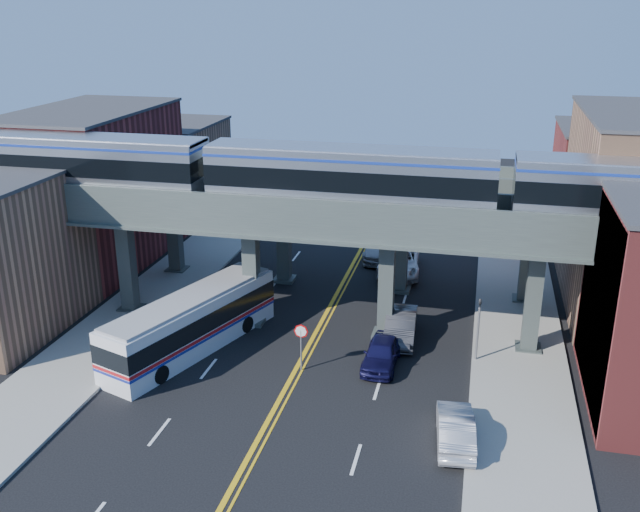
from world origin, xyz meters
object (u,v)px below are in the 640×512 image
Objects in this scene: car_parked_curb at (455,428)px; stop_sign at (301,340)px; transit_train at (350,177)px; traffic_signal at (479,323)px; car_lane_d at (381,246)px; transit_bus at (192,323)px; car_lane_b at (401,326)px; car_lane_a at (382,353)px; car_lane_c at (399,261)px.

stop_sign is at bearing -35.99° from car_parked_curb.
transit_train reaches higher than traffic_signal.
stop_sign is at bearing -97.84° from car_lane_d.
transit_bus reaches higher than car_lane_b.
car_lane_b is (4.61, 4.84, -0.96)m from stop_sign.
traffic_signal is at bearing -67.48° from car_lane_d.
traffic_signal is at bearing 19.07° from car_lane_a.
transit_bus reaches higher than car_lane_d.
transit_train is 11.84× the size of traffic_signal.
car_lane_b is (-4.29, 1.84, -1.50)m from traffic_signal.
stop_sign is 0.61× the size of car_lane_a.
car_lane_a is at bearing -61.84° from car_parked_curb.
car_lane_d reaches higher than car_lane_a.
transit_bus is at bearing 171.30° from stop_sign.
car_lane_d is 24.16m from car_parked_curb.
transit_bus reaches higher than car_lane_c.
car_lane_c is (-0.84, 13.92, 0.12)m from car_lane_a.
transit_bus is at bearing -153.33° from transit_train.
stop_sign is at bearing -106.70° from transit_train.
traffic_signal is at bearing -70.36° from car_lane_c.
car_lane_d is (0.00, 13.38, -8.45)m from transit_train.
car_lane_d is (-2.52, 16.94, 0.13)m from car_lane_a.
car_parked_curb is (4.18, -6.27, -0.01)m from car_lane_a.
transit_train is 4.07× the size of transit_bus.
traffic_signal reaches higher than car_lane_b.
stop_sign is 6.75m from car_lane_b.
transit_bus is 2.75× the size of car_lane_a.
car_lane_b is at bearing 156.79° from traffic_signal.
car_lane_d is at bearing 85.33° from stop_sign.
transit_train is at bearing -93.17° from car_lane_d.
transit_bus is (-6.48, 0.99, -0.21)m from stop_sign.
car_lane_d is (-3.11, 13.54, 0.07)m from car_lane_b.
transit_bus is 2.68× the size of car_parked_curb.
car_lane_a is (10.50, 0.45, -0.81)m from transit_bus.
transit_train reaches higher than car_parked_curb.
stop_sign reaches higher than car_lane_a.
car_lane_c is (1.69, 10.37, -8.46)m from transit_train.
stop_sign is 0.54× the size of car_lane_b.
traffic_signal is 15.53m from transit_bus.
car_parked_curb is at bearing -77.07° from car_lane_d.
traffic_signal is 0.94× the size of car_lane_a.
car_lane_b is at bearing -2.98° from transit_train.
transit_train is at bearing 164.88° from traffic_signal.
transit_train is 7.82× the size of car_lane_c.
transit_train is 13.48m from car_lane_c.
traffic_signal is 8.01m from car_parked_curb.
car_lane_b reaches higher than car_parked_curb.
car_lane_d is 1.35× the size of car_parked_curb.
transit_train is 9.96× the size of car_lane_b.
transit_train is 9.62m from car_lane_a.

